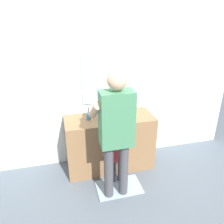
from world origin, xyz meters
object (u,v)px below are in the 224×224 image
at_px(child_toddler, 116,152).
at_px(adult_parent, 116,127).
at_px(soap_bottle, 128,111).
at_px(toothbrush_cup, 88,116).

xyz_separation_m(child_toddler, adult_parent, (-0.08, -0.25, 0.55)).
distance_m(soap_bottle, child_toddler, 0.66).
height_order(toothbrush_cup, soap_bottle, toothbrush_cup).
xyz_separation_m(soap_bottle, adult_parent, (-0.37, -0.66, 0.12)).
xyz_separation_m(toothbrush_cup, adult_parent, (0.24, -0.67, 0.13)).
distance_m(toothbrush_cup, soap_bottle, 0.61).
height_order(soap_bottle, adult_parent, adult_parent).
xyz_separation_m(soap_bottle, child_toddler, (-0.29, -0.41, -0.43)).
bearing_deg(toothbrush_cup, adult_parent, -70.05).
height_order(toothbrush_cup, child_toddler, toothbrush_cup).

